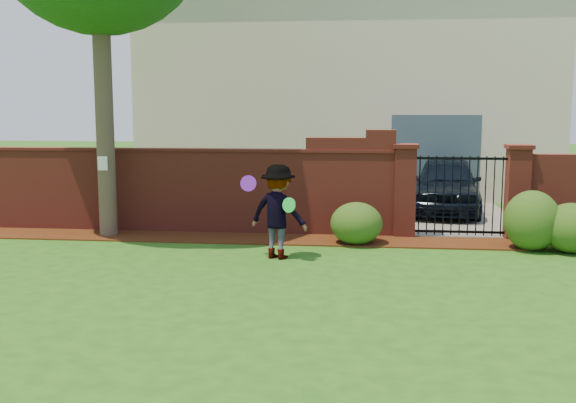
# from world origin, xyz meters

# --- Properties ---
(ground) EXTENTS (80.00, 80.00, 0.01)m
(ground) POSITION_xyz_m (0.00, 0.00, -0.01)
(ground) COLOR #265916
(ground) RESTS_ON ground
(mulch_bed) EXTENTS (11.10, 1.08, 0.03)m
(mulch_bed) POSITION_xyz_m (-0.95, 3.34, 0.01)
(mulch_bed) COLOR #391A0A
(mulch_bed) RESTS_ON ground
(brick_wall) EXTENTS (8.70, 0.31, 2.16)m
(brick_wall) POSITION_xyz_m (-2.01, 4.00, 0.93)
(brick_wall) COLOR maroon
(brick_wall) RESTS_ON ground
(pillar_left) EXTENTS (0.50, 0.50, 1.88)m
(pillar_left) POSITION_xyz_m (2.40, 4.00, 0.96)
(pillar_left) COLOR maroon
(pillar_left) RESTS_ON ground
(pillar_right) EXTENTS (0.50, 0.50, 1.88)m
(pillar_right) POSITION_xyz_m (4.60, 4.00, 0.96)
(pillar_right) COLOR maroon
(pillar_right) RESTS_ON ground
(iron_gate) EXTENTS (1.78, 0.03, 1.60)m
(iron_gate) POSITION_xyz_m (3.50, 4.00, 0.85)
(iron_gate) COLOR black
(iron_gate) RESTS_ON ground
(driveway) EXTENTS (3.20, 8.00, 0.01)m
(driveway) POSITION_xyz_m (3.50, 8.00, 0.01)
(driveway) COLOR slate
(driveway) RESTS_ON ground
(house) EXTENTS (12.40, 6.40, 6.30)m
(house) POSITION_xyz_m (1.00, 12.00, 3.16)
(house) COLOR beige
(house) RESTS_ON ground
(car) EXTENTS (2.10, 4.22, 1.38)m
(car) POSITION_xyz_m (3.60, 7.14, 0.69)
(car) COLOR black
(car) RESTS_ON ground
(paper_notice) EXTENTS (0.20, 0.01, 0.28)m
(paper_notice) POSITION_xyz_m (-3.60, 3.21, 1.50)
(paper_notice) COLOR white
(paper_notice) RESTS_ON tree
(shrub_left) EXTENTS (1.00, 1.00, 0.82)m
(shrub_left) POSITION_xyz_m (1.45, 3.08, 0.41)
(shrub_left) COLOR #1F4916
(shrub_left) RESTS_ON ground
(shrub_middle) EXTENTS (1.01, 1.01, 1.11)m
(shrub_middle) POSITION_xyz_m (4.64, 2.91, 0.55)
(shrub_middle) COLOR #1F4916
(shrub_middle) RESTS_ON ground
(shrub_right) EXTENTS (1.02, 1.02, 0.91)m
(shrub_right) POSITION_xyz_m (5.31, 2.79, 0.45)
(shrub_right) COLOR #1F4916
(shrub_right) RESTS_ON ground
(man) EXTENTS (1.21, 0.95, 1.64)m
(man) POSITION_xyz_m (0.10, 1.73, 0.82)
(man) COLOR gray
(man) RESTS_ON ground
(frisbee_purple) EXTENTS (0.28, 0.09, 0.28)m
(frisbee_purple) POSITION_xyz_m (-0.38, 1.62, 1.32)
(frisbee_purple) COLOR purple
(frisbee_purple) RESTS_ON man
(frisbee_green) EXTENTS (0.25, 0.18, 0.26)m
(frisbee_green) POSITION_xyz_m (0.33, 1.47, 0.98)
(frisbee_green) COLOR #1BD042
(frisbee_green) RESTS_ON man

